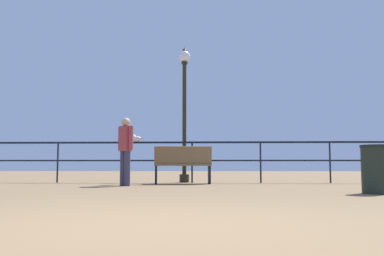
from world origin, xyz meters
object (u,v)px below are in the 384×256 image
at_px(person_by_bench, 125,146).
at_px(trash_bin, 376,169).
at_px(seagull_on_rail, 136,138).
at_px(bench_near_left, 183,163).
at_px(lamppost_center, 184,103).

xyz_separation_m(person_by_bench, trash_bin, (4.66, -2.42, -0.49)).
bearing_deg(seagull_on_rail, trash_bin, -41.20).
bearing_deg(trash_bin, bench_near_left, 134.97).
height_order(bench_near_left, person_by_bench, person_by_bench).
xyz_separation_m(lamppost_center, seagull_on_rail, (-1.29, -0.29, -1.00)).
xyz_separation_m(bench_near_left, trash_bin, (3.40, -3.41, -0.12)).
height_order(bench_near_left, seagull_on_rail, seagull_on_rail).
relative_size(lamppost_center, seagull_on_rail, 9.53).
bearing_deg(person_by_bench, lamppost_center, 58.19).
relative_size(person_by_bench, seagull_on_rail, 3.93).
distance_m(lamppost_center, seagull_on_rail, 1.65).
bearing_deg(lamppost_center, trash_bin, -52.16).
bearing_deg(person_by_bench, bench_near_left, 38.17).
bearing_deg(person_by_bench, seagull_on_rail, 91.66).
relative_size(lamppost_center, trash_bin, 4.71).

